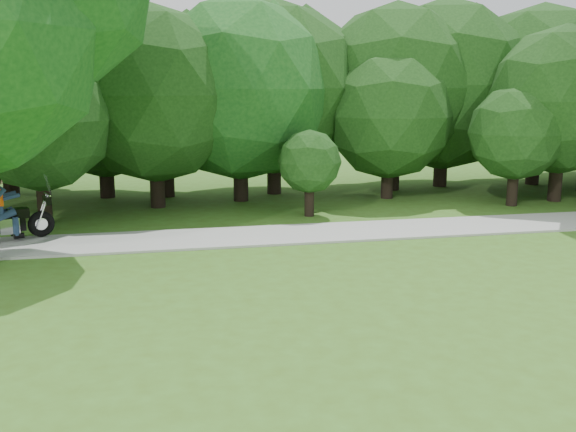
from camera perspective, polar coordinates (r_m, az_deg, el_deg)
name	(u,v)px	position (r m, az deg, el deg)	size (l,w,h in m)	color
walkway	(395,229)	(17.90, 9.48, -1.17)	(60.00, 2.20, 0.06)	#A5A59F
tree_line	(349,93)	(23.83, 5.41, 10.85)	(39.42, 11.65, 7.74)	black
touring_motorcycle	(3,218)	(17.55, -23.97, -0.14)	(2.10, 1.24, 1.67)	black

